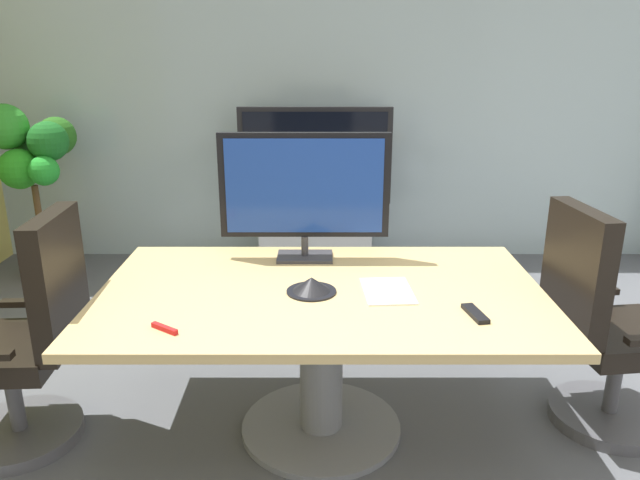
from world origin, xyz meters
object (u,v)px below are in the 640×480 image
(potted_plant, at_px, (33,168))
(remote_control, at_px, (474,314))
(conference_phone, at_px, (310,286))
(tv_monitor, at_px, (303,189))
(office_chair_right, at_px, (601,338))
(wall_display_unit, at_px, (314,215))
(conference_table, at_px, (320,326))
(office_chair_left, at_px, (27,352))

(potted_plant, xyz_separation_m, remote_control, (2.79, -2.31, -0.13))
(potted_plant, bearing_deg, conference_phone, -44.09)
(tv_monitor, height_order, remote_control, tv_monitor)
(office_chair_right, xyz_separation_m, potted_plant, (-3.49, 1.98, 0.42))
(tv_monitor, relative_size, conference_phone, 3.82)
(wall_display_unit, xyz_separation_m, conference_phone, (0.00, -2.27, 0.32))
(office_chair_right, height_order, conference_phone, office_chair_right)
(remote_control, bearing_deg, potted_plant, 129.53)
(tv_monitor, xyz_separation_m, potted_plant, (-2.09, 1.61, -0.21))
(conference_table, height_order, potted_plant, potted_plant)
(conference_table, distance_m, office_chair_right, 1.32)
(conference_table, height_order, conference_phone, conference_phone)
(office_chair_right, relative_size, remote_control, 6.41)
(conference_table, bearing_deg, wall_display_unit, 91.12)
(conference_table, height_order, tv_monitor, tv_monitor)
(conference_table, distance_m, potted_plant, 2.99)
(tv_monitor, distance_m, remote_control, 1.05)
(tv_monitor, bearing_deg, office_chair_left, -158.37)
(office_chair_left, xyz_separation_m, wall_display_unit, (1.27, 2.31, -0.01))
(office_chair_right, xyz_separation_m, conference_phone, (-1.36, -0.09, 0.30))
(office_chair_left, relative_size, wall_display_unit, 0.83)
(tv_monitor, height_order, potted_plant, tv_monitor)
(office_chair_right, relative_size, potted_plant, 0.80)
(conference_phone, bearing_deg, wall_display_unit, 90.01)
(office_chair_left, xyz_separation_m, office_chair_right, (2.63, 0.12, 0.00))
(tv_monitor, bearing_deg, conference_phone, -85.06)
(tv_monitor, bearing_deg, potted_plant, 142.38)
(office_chair_left, distance_m, tv_monitor, 1.47)
(office_chair_right, relative_size, tv_monitor, 1.30)
(conference_table, bearing_deg, conference_phone, -143.63)
(tv_monitor, distance_m, potted_plant, 2.65)
(wall_display_unit, bearing_deg, conference_phone, -89.99)
(tv_monitor, xyz_separation_m, remote_control, (0.70, -0.70, -0.35))
(office_chair_right, relative_size, conference_phone, 4.95)
(tv_monitor, bearing_deg, conference_table, -78.91)
(office_chair_left, relative_size, office_chair_right, 1.00)
(tv_monitor, xyz_separation_m, wall_display_unit, (0.04, 1.82, -0.65))
(office_chair_left, height_order, wall_display_unit, wall_display_unit)
(conference_phone, distance_m, remote_control, 0.71)
(conference_phone, bearing_deg, conference_table, 36.37)
(conference_table, xyz_separation_m, office_chair_left, (-1.31, -0.07, -0.09))
(office_chair_left, height_order, conference_phone, office_chair_left)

